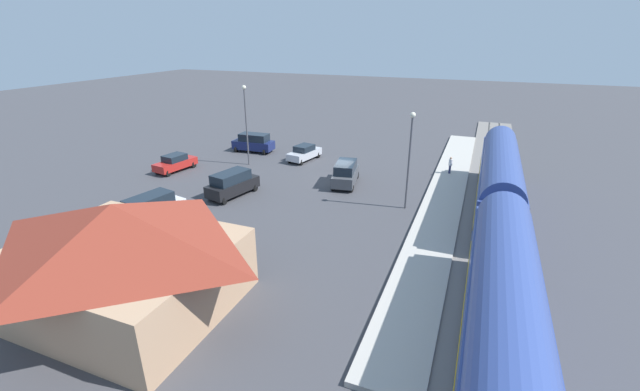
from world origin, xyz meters
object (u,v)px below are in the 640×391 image
Objects in this scene: suv_navy at (254,142)px; light_pole_near_platform at (410,150)px; pedestrian_on_platform at (450,164)px; light_pole_lot_center at (246,117)px; sedan_silver at (304,153)px; sedan_red at (175,163)px; suv_black at (232,183)px; station_building at (121,254)px; suv_charcoal at (346,173)px; suv_white at (151,209)px.

light_pole_near_platform reaches higher than suv_navy.
light_pole_lot_center reaches higher than pedestrian_on_platform.
sedan_silver is at bearing -35.20° from light_pole_near_platform.
suv_black is at bearing 158.21° from sedan_red.
station_building reaches higher than suv_charcoal.
suv_charcoal and suv_black have the same top height.
suv_white is (6.16, -8.36, -1.87)m from station_building.
suv_navy is 7.19m from sedan_silver.
suv_charcoal is 12.74m from light_pole_lot_center.
light_pole_lot_center is (0.90, -15.51, 4.13)m from suv_white.
station_building is 10.55m from suv_white.
suv_black is at bearing 112.97° from suv_navy.
light_pole_near_platform reaches higher than station_building.
sedan_red is (6.87, -10.78, -0.27)m from suv_white.
suv_navy is (22.95, -0.60, -0.13)m from pedestrian_on_platform.
pedestrian_on_platform is 0.22× the size of light_pole_near_platform.
light_pole_lot_center is (-2.12, 4.71, 4.13)m from suv_navy.
suv_navy is at bearing -7.71° from sedan_silver.
light_pole_near_platform is at bearing -168.82° from suv_black.
sedan_silver is (2.05, -27.63, -2.14)m from station_building.
sedan_red is at bearing 67.78° from suv_navy.
suv_black is at bearing 82.96° from sedan_silver.
suv_black is at bearing 37.48° from suv_charcoal.
suv_navy is at bearing -26.85° from light_pole_near_platform.
light_pole_near_platform is (-11.20, -18.28, 1.95)m from station_building.
sedan_silver is 0.93× the size of suv_charcoal.
light_pole_lot_center reaches higher than suv_white.
pedestrian_on_platform is 0.33× the size of suv_black.
sedan_silver is 0.56× the size of light_pole_lot_center.
light_pole_near_platform is (-20.38, 10.31, 3.82)m from suv_navy.
station_building is 2.39× the size of sedan_silver.
light_pole_lot_center is (3.49, -8.52, 4.13)m from suv_black.
suv_navy and suv_white have the same top height.
sedan_silver is (-7.12, 0.96, -0.27)m from suv_navy.
suv_charcoal is at bearing 169.99° from light_pole_lot_center.
suv_charcoal is at bearing -129.27° from suv_white.
sedan_silver is 16.73m from light_pole_near_platform.
station_building is 2.20× the size of suv_white.
suv_white is at bearing 122.52° from sedan_red.
sedan_silver is 0.92× the size of suv_black.
station_building is at bearing 94.25° from sedan_silver.
pedestrian_on_platform is at bearing -135.44° from suv_white.
station_building is 21.52m from light_pole_near_platform.
suv_black is 0.66× the size of light_pole_near_platform.
suv_navy is 1.05× the size of sedan_silver.
light_pole_near_platform is at bearing 153.15° from suv_navy.
sedan_silver is at bearing -40.42° from suv_charcoal.
pedestrian_on_platform is 10.70m from light_pole_near_platform.
suv_white is (19.94, 19.63, -0.13)m from pedestrian_on_platform.
sedan_silver is 19.70m from suv_white.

